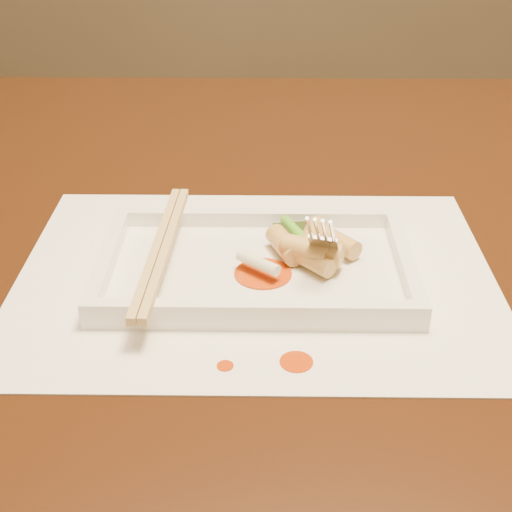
{
  "coord_description": "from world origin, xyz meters",
  "views": [
    {
      "loc": [
        -0.07,
        -0.61,
        1.07
      ],
      "look_at": [
        -0.08,
        -0.1,
        0.77
      ],
      "focal_mm": 50.0,
      "sensor_mm": 36.0,
      "label": 1
    }
  ],
  "objects_px": {
    "placemat": "(256,275)",
    "fork": "(343,177)",
    "plate_base": "(256,270)",
    "table": "(330,304)",
    "chopstick_a": "(157,248)"
  },
  "relations": [
    {
      "from": "placemat",
      "to": "fork",
      "type": "xyz_separation_m",
      "value": [
        0.07,
        0.02,
        0.08
      ]
    },
    {
      "from": "table",
      "to": "fork",
      "type": "relative_size",
      "value": 10.0
    },
    {
      "from": "plate_base",
      "to": "fork",
      "type": "distance_m",
      "value": 0.11
    },
    {
      "from": "table",
      "to": "plate_base",
      "type": "bearing_deg",
      "value": -125.94
    },
    {
      "from": "table",
      "to": "plate_base",
      "type": "height_order",
      "value": "plate_base"
    },
    {
      "from": "fork",
      "to": "plate_base",
      "type": "bearing_deg",
      "value": -165.58
    },
    {
      "from": "table",
      "to": "chopstick_a",
      "type": "distance_m",
      "value": 0.23
    },
    {
      "from": "plate_base",
      "to": "chopstick_a",
      "type": "bearing_deg",
      "value": 180.0
    },
    {
      "from": "table",
      "to": "chopstick_a",
      "type": "relative_size",
      "value": 6.71
    },
    {
      "from": "placemat",
      "to": "fork",
      "type": "bearing_deg",
      "value": 14.42
    },
    {
      "from": "placemat",
      "to": "plate_base",
      "type": "xyz_separation_m",
      "value": [
        0.0,
        0.0,
        0.0
      ]
    },
    {
      "from": "chopstick_a",
      "to": "fork",
      "type": "relative_size",
      "value": 1.49
    },
    {
      "from": "placemat",
      "to": "chopstick_a",
      "type": "bearing_deg",
      "value": 180.0
    },
    {
      "from": "table",
      "to": "plate_base",
      "type": "xyz_separation_m",
      "value": [
        -0.08,
        -0.1,
        0.11
      ]
    },
    {
      "from": "placemat",
      "to": "chopstick_a",
      "type": "height_order",
      "value": "chopstick_a"
    }
  ]
}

